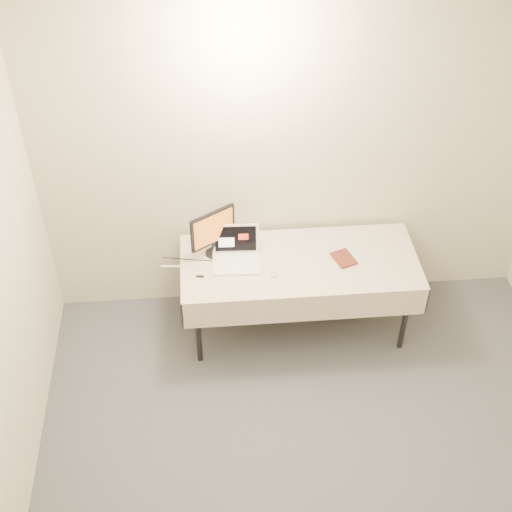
{
  "coord_description": "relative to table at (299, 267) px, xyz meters",
  "views": [
    {
      "loc": [
        -0.7,
        -2.1,
        4.38
      ],
      "look_at": [
        -0.35,
        1.99,
        0.86
      ],
      "focal_mm": 50.0,
      "sensor_mm": 36.0,
      "label": 1
    }
  ],
  "objects": [
    {
      "name": "monitor",
      "position": [
        -0.66,
        0.15,
        0.3
      ],
      "size": [
        0.35,
        0.23,
        0.41
      ],
      "rotation": [
        0.0,
        0.0,
        0.56
      ],
      "color": "black",
      "rests_on": "table"
    },
    {
      "name": "book",
      "position": [
        0.28,
        -0.03,
        0.16
      ],
      "size": [
        0.15,
        0.07,
        0.2
      ],
      "primitive_type": "imported",
      "rotation": [
        0.0,
        0.0,
        0.33
      ],
      "color": "maroon",
      "rests_on": "table"
    },
    {
      "name": "laptop",
      "position": [
        -0.49,
        0.06,
        0.12
      ],
      "size": [
        0.38,
        0.35,
        0.25
      ],
      "rotation": [
        0.0,
        0.0,
        -0.05
      ],
      "color": "white",
      "rests_on": "table"
    },
    {
      "name": "clicker",
      "position": [
        -0.22,
        -0.14,
        0.07
      ],
      "size": [
        0.06,
        0.09,
        0.02
      ],
      "primitive_type": "ellipsoid",
      "rotation": [
        0.0,
        0.0,
        0.22
      ],
      "color": "#BDBDC0",
      "rests_on": "table"
    },
    {
      "name": "back_wall",
      "position": [
        0.0,
        0.45,
        0.67
      ],
      "size": [
        4.0,
        0.1,
        2.7
      ],
      "primitive_type": "cube",
      "color": "beige",
      "rests_on": "ground"
    },
    {
      "name": "table",
      "position": [
        0.0,
        0.0,
        0.0
      ],
      "size": [
        1.86,
        0.81,
        0.74
      ],
      "color": "black",
      "rests_on": "ground"
    },
    {
      "name": "alarm_clock",
      "position": [
        -0.43,
        0.23,
        0.09
      ],
      "size": [
        0.13,
        0.08,
        0.05
      ],
      "rotation": [
        0.0,
        0.0,
        0.27
      ],
      "color": "black",
      "rests_on": "table"
    },
    {
      "name": "usb_dongle",
      "position": [
        -0.78,
        -0.12,
        0.07
      ],
      "size": [
        0.06,
        0.03,
        0.01
      ],
      "primitive_type": "cube",
      "rotation": [
        0.0,
        0.0,
        -0.15
      ],
      "color": "black",
      "rests_on": "table"
    },
    {
      "name": "paper_form",
      "position": [
        0.44,
        0.03,
        0.06
      ],
      "size": [
        0.12,
        0.25,
        0.0
      ],
      "primitive_type": "cube",
      "rotation": [
        0.0,
        0.0,
        -0.09
      ],
      "color": "#B3DCAF",
      "rests_on": "table"
    }
  ]
}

